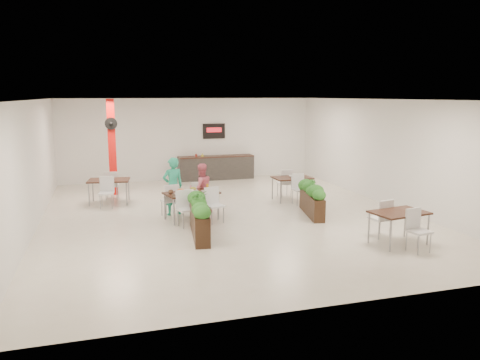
% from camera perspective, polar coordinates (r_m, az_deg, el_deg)
% --- Properties ---
extents(ground, '(12.00, 12.00, 0.00)m').
position_cam_1_polar(ground, '(13.15, -1.40, -4.31)').
color(ground, beige).
rests_on(ground, ground).
extents(room_shell, '(10.10, 12.10, 3.22)m').
position_cam_1_polar(room_shell, '(12.79, -1.44, 4.42)').
color(room_shell, white).
rests_on(room_shell, ground).
extents(red_column, '(0.40, 0.41, 3.20)m').
position_cam_1_polar(red_column, '(16.17, -15.34, 4.00)').
color(red_column, red).
rests_on(red_column, ground).
extents(service_counter, '(3.00, 0.64, 2.20)m').
position_cam_1_polar(service_counter, '(18.67, -2.94, 1.59)').
color(service_counter, '#292724').
rests_on(service_counter, ground).
extents(main_table, '(1.56, 1.86, 0.92)m').
position_cam_1_polar(main_table, '(12.64, -5.96, -2.00)').
color(main_table, black).
rests_on(main_table, ground).
extents(diner_man, '(0.67, 0.51, 1.63)m').
position_cam_1_polar(diner_man, '(13.17, -8.18, -0.76)').
color(diner_man, '#27AC83').
rests_on(diner_man, ground).
extents(diner_woman, '(0.80, 0.68, 1.42)m').
position_cam_1_polar(diner_woman, '(13.33, -4.76, -1.01)').
color(diner_woman, '#F76E85').
rests_on(diner_woman, ground).
extents(planter_left, '(0.61, 2.12, 1.12)m').
position_cam_1_polar(planter_left, '(11.17, -4.99, -4.18)').
color(planter_left, black).
rests_on(planter_left, ground).
extents(planter_right, '(0.70, 1.90, 1.01)m').
position_cam_1_polar(planter_right, '(13.24, 8.76, -2.12)').
color(planter_right, black).
rests_on(planter_right, ground).
extents(side_table_a, '(1.34, 1.66, 0.92)m').
position_cam_1_polar(side_table_a, '(15.01, -15.68, -0.38)').
color(side_table_a, black).
rests_on(side_table_a, ground).
extents(side_table_b, '(1.21, 1.63, 0.92)m').
position_cam_1_polar(side_table_b, '(14.96, 6.37, -0.11)').
color(side_table_b, black).
rests_on(side_table_b, ground).
extents(side_table_c, '(1.33, 1.67, 0.92)m').
position_cam_1_polar(side_table_c, '(11.10, 18.81, -4.29)').
color(side_table_c, black).
rests_on(side_table_c, ground).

